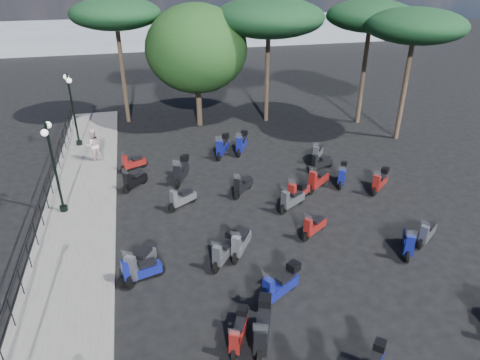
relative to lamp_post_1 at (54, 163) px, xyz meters
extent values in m
plane|color=black|center=(7.14, -4.51, -2.41)|extent=(120.00, 120.00, 0.00)
cube|color=slate|center=(0.64, -1.51, -2.33)|extent=(3.00, 30.00, 0.15)
cylinder|color=black|center=(-0.66, -6.50, -1.71)|extent=(0.04, 0.04, 1.10)
cylinder|color=black|center=(-0.66, -5.14, -1.71)|extent=(0.04, 0.04, 1.10)
cylinder|color=black|center=(-0.66, -3.77, -1.71)|extent=(0.04, 0.04, 1.10)
cylinder|color=black|center=(-0.66, -2.40, -1.71)|extent=(0.04, 0.04, 1.10)
cylinder|color=black|center=(-0.66, -1.03, -1.71)|extent=(0.04, 0.04, 1.10)
cylinder|color=black|center=(-0.66, 0.34, -1.71)|extent=(0.04, 0.04, 1.10)
cylinder|color=black|center=(-0.66, 1.71, -1.71)|extent=(0.04, 0.04, 1.10)
cylinder|color=black|center=(-0.66, 3.08, -1.71)|extent=(0.04, 0.04, 1.10)
cylinder|color=black|center=(-0.66, 4.44, -1.71)|extent=(0.04, 0.04, 1.10)
cylinder|color=black|center=(-0.66, 5.81, -1.71)|extent=(0.04, 0.04, 1.10)
cylinder|color=black|center=(-0.66, 7.18, -1.71)|extent=(0.04, 0.04, 1.10)
cylinder|color=black|center=(-0.66, 8.55, -1.71)|extent=(0.04, 0.04, 1.10)
cylinder|color=black|center=(-0.66, 9.92, -1.71)|extent=(0.04, 0.04, 1.10)
cylinder|color=black|center=(-0.66, 11.29, -1.71)|extent=(0.04, 0.04, 1.10)
cube|color=black|center=(-0.66, -1.71, -1.18)|extent=(0.04, 26.00, 0.04)
cube|color=black|center=(-0.66, -1.71, -1.71)|extent=(0.04, 26.00, 0.04)
cylinder|color=black|center=(0.00, 0.00, -2.14)|extent=(0.32, 0.32, 0.24)
cylinder|color=black|center=(0.00, 0.00, -0.28)|extent=(0.11, 0.11, 3.95)
cylinder|color=black|center=(0.00, 0.00, 1.55)|extent=(0.04, 0.89, 0.04)
sphere|color=white|center=(0.00, 0.44, 1.45)|extent=(0.28, 0.28, 0.28)
sphere|color=white|center=(0.00, -0.44, 1.45)|extent=(0.28, 0.28, 0.28)
cylinder|color=black|center=(0.05, 7.59, -2.13)|extent=(0.33, 0.33, 0.25)
cylinder|color=black|center=(0.05, 7.59, -0.20)|extent=(0.11, 0.11, 4.10)
cylinder|color=black|center=(0.05, 7.59, 1.69)|extent=(0.29, 0.90, 0.04)
sphere|color=white|center=(-0.08, 8.04, 1.59)|extent=(0.29, 0.29, 0.29)
sphere|color=white|center=(0.17, 7.15, 1.59)|extent=(0.29, 0.29, 0.29)
imported|color=beige|center=(1.07, 5.11, -1.38)|extent=(0.97, 0.82, 1.74)
cylinder|color=black|center=(5.30, -9.13, -2.19)|extent=(0.27, 0.42, 0.42)
cylinder|color=black|center=(5.77, -8.18, -2.19)|extent=(0.27, 0.42, 0.42)
cube|color=maroon|center=(5.56, -8.62, -2.03)|extent=(0.78, 1.16, 0.30)
cube|color=black|center=(5.62, -8.49, -1.79)|extent=(0.47, 0.59, 0.12)
cube|color=maroon|center=(5.33, -9.07, -1.79)|extent=(0.32, 0.29, 0.62)
plane|color=white|center=(5.31, -9.12, -1.39)|extent=(0.33, 0.21, 0.33)
cube|color=black|center=(5.78, -8.17, -1.63)|extent=(0.39, 0.40, 0.23)
cylinder|color=black|center=(2.69, -5.47, -2.14)|extent=(0.38, 0.51, 0.53)
cylinder|color=black|center=(3.40, -4.35, -2.14)|extent=(0.38, 0.51, 0.53)
cube|color=#494C51|center=(3.07, -4.86, -1.94)|extent=(1.08, 1.42, 0.38)
cube|color=black|center=(3.17, -4.70, -1.63)|extent=(0.63, 0.74, 0.15)
cube|color=#494C51|center=(2.74, -5.39, -1.63)|extent=(0.41, 0.38, 0.77)
plane|color=white|center=(2.70, -5.45, -1.13)|extent=(0.40, 0.30, 0.41)
cylinder|color=black|center=(2.48, -5.41, -2.17)|extent=(0.48, 0.22, 0.47)
cylinder|color=black|center=(3.61, -5.10, -2.17)|extent=(0.48, 0.22, 0.47)
cube|color=navy|center=(3.09, -5.24, -2.00)|extent=(1.31, 0.65, 0.33)
cube|color=black|center=(3.25, -5.20, -1.72)|extent=(0.64, 0.44, 0.14)
cube|color=navy|center=(2.55, -5.39, -1.72)|extent=(0.28, 0.34, 0.68)
plane|color=white|center=(2.50, -5.40, -1.28)|extent=(0.17, 0.38, 0.36)
cylinder|color=black|center=(2.64, 1.22, -2.18)|extent=(0.39, 0.39, 0.45)
cylinder|color=black|center=(3.45, 2.02, -2.18)|extent=(0.39, 0.39, 0.45)
cube|color=black|center=(3.08, 1.65, -2.01)|extent=(1.10, 1.09, 0.32)
cube|color=black|center=(3.19, 1.76, -1.74)|extent=(0.60, 0.60, 0.13)
cube|color=black|center=(2.69, 1.27, -1.74)|extent=(0.35, 0.35, 0.66)
plane|color=white|center=(2.65, 1.23, -1.32)|extent=(0.31, 0.31, 0.35)
cylinder|color=black|center=(2.55, 3.42, -2.19)|extent=(0.43, 0.26, 0.43)
cylinder|color=black|center=(3.54, 3.87, -2.19)|extent=(0.43, 0.26, 0.43)
cube|color=maroon|center=(3.08, 3.67, -2.03)|extent=(1.20, 0.77, 0.31)
cube|color=black|center=(3.22, 3.73, -1.77)|extent=(0.61, 0.47, 0.13)
cube|color=maroon|center=(2.62, 3.45, -1.77)|extent=(0.29, 0.33, 0.63)
plane|color=white|center=(2.57, 3.43, -1.37)|extent=(0.21, 0.34, 0.34)
cylinder|color=black|center=(5.94, -9.41, -2.14)|extent=(0.31, 0.54, 0.54)
cylinder|color=black|center=(6.45, -8.17, -2.14)|extent=(0.31, 0.54, 0.54)
cube|color=black|center=(6.21, -8.74, -1.94)|extent=(0.90, 1.49, 0.38)
cube|color=black|center=(6.28, -8.57, -1.62)|extent=(0.56, 0.75, 0.16)
cube|color=black|center=(5.97, -9.33, -1.62)|extent=(0.40, 0.35, 0.78)
plane|color=white|center=(5.95, -9.39, -1.12)|extent=(0.43, 0.24, 0.41)
cube|color=black|center=(6.45, -8.15, -1.42)|extent=(0.47, 0.49, 0.29)
cylinder|color=black|center=(5.56, -5.40, -2.17)|extent=(0.37, 0.43, 0.47)
cylinder|color=black|center=(6.29, -4.48, -2.17)|extent=(0.37, 0.43, 0.47)
cube|color=#494C51|center=(5.96, -4.90, -2.00)|extent=(1.05, 1.20, 0.33)
cube|color=black|center=(6.06, -4.77, -1.72)|extent=(0.59, 0.64, 0.14)
cube|color=#494C51|center=(5.61, -5.33, -1.72)|extent=(0.36, 0.35, 0.68)
plane|color=white|center=(5.58, -5.38, -1.28)|extent=(0.34, 0.29, 0.36)
cube|color=black|center=(6.30, -4.46, -1.55)|extent=(0.45, 0.45, 0.25)
cylinder|color=black|center=(4.54, -0.99, -2.18)|extent=(0.43, 0.32, 0.45)
cylinder|color=black|center=(5.49, -0.38, -2.18)|extent=(0.43, 0.32, 0.45)
cube|color=#9EA0A9|center=(5.05, -0.66, -2.01)|extent=(1.21, 0.93, 0.32)
cube|color=black|center=(5.19, -0.58, -1.75)|extent=(0.63, 0.54, 0.13)
cube|color=#9EA0A9|center=(4.60, -0.95, -1.75)|extent=(0.33, 0.35, 0.66)
plane|color=white|center=(4.55, -0.98, -1.32)|extent=(0.26, 0.34, 0.35)
cylinder|color=black|center=(5.00, 1.13, -2.14)|extent=(0.31, 0.53, 0.53)
cylinder|color=black|center=(5.51, 2.35, -2.14)|extent=(0.31, 0.53, 0.53)
cube|color=black|center=(5.28, 1.79, -1.94)|extent=(0.90, 1.46, 0.37)
cube|color=black|center=(5.35, 1.96, -1.64)|extent=(0.56, 0.74, 0.15)
cube|color=black|center=(5.04, 1.21, -1.64)|extent=(0.40, 0.35, 0.77)
plane|color=white|center=(5.01, 1.15, -1.14)|extent=(0.42, 0.24, 0.41)
cube|color=black|center=(5.52, 2.37, -1.44)|extent=(0.47, 0.48, 0.29)
cube|color=black|center=(8.68, -10.49, -1.78)|extent=(0.57, 0.57, 0.13)
cube|color=black|center=(8.93, -10.24, -1.62)|extent=(0.42, 0.42, 0.23)
cylinder|color=black|center=(6.71, -7.50, -2.15)|extent=(0.49, 0.35, 0.51)
cylinder|color=black|center=(7.80, -6.85, -2.15)|extent=(0.49, 0.35, 0.51)
cube|color=navy|center=(7.30, -7.15, -1.96)|extent=(1.36, 1.02, 0.36)
cube|color=black|center=(7.46, -7.06, -1.66)|extent=(0.71, 0.60, 0.15)
cube|color=navy|center=(6.78, -7.46, -1.66)|extent=(0.36, 0.39, 0.74)
plane|color=white|center=(6.73, -7.49, -1.19)|extent=(0.28, 0.39, 0.39)
cube|color=black|center=(7.82, -6.84, -1.47)|extent=(0.48, 0.48, 0.28)
cylinder|color=black|center=(9.28, -4.40, -2.19)|extent=(0.41, 0.31, 0.43)
cylinder|color=black|center=(10.19, -3.81, -2.19)|extent=(0.41, 0.31, 0.43)
cube|color=maroon|center=(9.77, -4.08, -2.03)|extent=(1.16, 0.90, 0.31)
cube|color=black|center=(9.90, -4.00, -1.77)|extent=(0.60, 0.52, 0.13)
cube|color=maroon|center=(9.34, -4.36, -1.77)|extent=(0.32, 0.34, 0.63)
plane|color=white|center=(9.30, -4.39, -1.36)|extent=(0.25, 0.33, 0.34)
cylinder|color=black|center=(6.32, -5.07, -2.16)|extent=(0.35, 0.46, 0.49)
cylinder|color=black|center=(6.99, -4.05, -2.16)|extent=(0.35, 0.46, 0.49)
cube|color=#9EA0A9|center=(6.69, -4.52, -1.98)|extent=(1.01, 1.29, 0.34)
cube|color=black|center=(6.78, -4.37, -1.70)|extent=(0.59, 0.67, 0.14)
cube|color=#9EA0A9|center=(6.37, -5.00, -1.70)|extent=(0.38, 0.35, 0.71)
plane|color=white|center=(6.33, -5.05, -1.24)|extent=(0.37, 0.28, 0.38)
cylinder|color=black|center=(7.48, -0.58, -2.17)|extent=(0.39, 0.40, 0.46)
cylinder|color=black|center=(8.27, 0.26, -2.17)|extent=(0.39, 0.40, 0.46)
cube|color=black|center=(7.91, -0.12, -2.00)|extent=(1.09, 1.14, 0.33)
cube|color=black|center=(8.02, 0.00, -1.73)|extent=(0.61, 0.62, 0.13)
cube|color=black|center=(7.53, -0.52, -1.73)|extent=(0.36, 0.35, 0.67)
plane|color=white|center=(7.49, -0.56, -1.30)|extent=(0.32, 0.31, 0.36)
cylinder|color=black|center=(7.54, 3.78, -2.15)|extent=(0.33, 0.50, 0.50)
cylinder|color=black|center=(8.14, 4.89, -2.15)|extent=(0.33, 0.50, 0.50)
cube|color=navy|center=(7.87, 4.38, -1.96)|extent=(0.96, 1.38, 0.36)
cube|color=black|center=(7.95, 4.54, -1.67)|extent=(0.57, 0.71, 0.15)
cube|color=navy|center=(7.58, 3.85, -1.67)|extent=(0.39, 0.35, 0.74)
plane|color=white|center=(7.55, 3.79, -1.20)|extent=(0.39, 0.26, 0.39)
cube|color=black|center=(8.15, 4.91, -1.48)|extent=(0.47, 0.47, 0.27)
cylinder|color=black|center=(12.32, -6.49, -2.16)|extent=(0.34, 0.46, 0.48)
cylinder|color=black|center=(12.96, -5.47, -2.16)|extent=(0.34, 0.46, 0.48)
cube|color=navy|center=(12.67, -5.93, -1.98)|extent=(0.99, 1.29, 0.34)
cube|color=black|center=(12.76, -5.79, -1.70)|extent=(0.58, 0.67, 0.14)
cube|color=navy|center=(12.36, -6.42, -1.70)|extent=(0.37, 0.35, 0.70)
plane|color=white|center=(12.33, -6.47, -1.25)|extent=(0.37, 0.27, 0.37)
cylinder|color=black|center=(9.10, -2.30, -2.17)|extent=(0.46, 0.34, 0.48)
cylinder|color=black|center=(10.10, -1.67, -2.17)|extent=(0.46, 0.34, 0.48)
cube|color=#494C51|center=(9.64, -1.96, -1.99)|extent=(1.27, 0.97, 0.34)
cube|color=black|center=(9.78, -1.87, -1.71)|extent=(0.66, 0.57, 0.14)
cube|color=#494C51|center=(9.16, -2.26, -1.71)|extent=(0.34, 0.37, 0.69)
plane|color=white|center=(9.11, -2.29, -1.27)|extent=(0.27, 0.36, 0.37)
cube|color=black|center=(10.12, -1.66, -1.53)|extent=(0.45, 0.45, 0.26)
cylinder|color=black|center=(9.55, -1.89, -2.15)|extent=(0.47, 0.40, 0.51)
cylinder|color=black|center=(10.56, -1.10, -2.15)|extent=(0.47, 0.40, 0.51)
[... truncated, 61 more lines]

